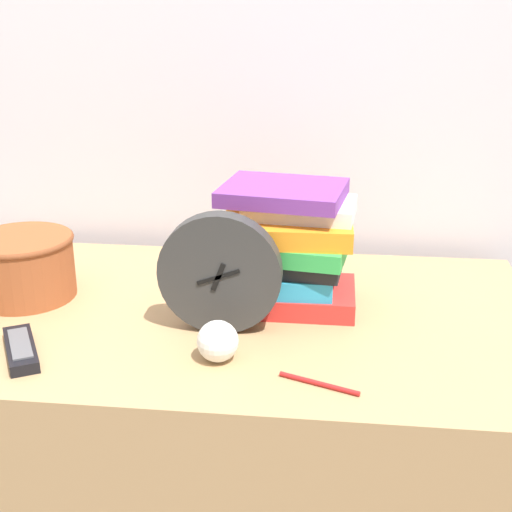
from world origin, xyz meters
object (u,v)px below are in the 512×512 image
(basket, at_px, (23,264))
(crumpled_paper_ball, at_px, (218,341))
(tv_remote, at_px, (21,349))
(desk_clock, at_px, (220,274))
(pen, at_px, (319,384))
(book_stack, at_px, (290,247))

(basket, height_order, crumpled_paper_ball, basket)
(tv_remote, bearing_deg, desk_clock, 22.17)
(tv_remote, bearing_deg, crumpled_paper_ball, 3.44)
(desk_clock, relative_size, tv_remote, 1.41)
(desk_clock, height_order, pen, desk_clock)
(desk_clock, bearing_deg, crumpled_paper_ball, -83.29)
(basket, distance_m, tv_remote, 0.26)
(desk_clock, xyz_separation_m, crumpled_paper_ball, (0.01, -0.11, -0.07))
(tv_remote, distance_m, pen, 0.50)
(tv_remote, relative_size, pen, 1.23)
(crumpled_paper_ball, relative_size, pen, 0.55)
(book_stack, relative_size, pen, 2.09)
(basket, distance_m, crumpled_paper_ball, 0.47)
(basket, bearing_deg, book_stack, 2.28)
(crumpled_paper_ball, xyz_separation_m, pen, (0.17, -0.06, -0.03))
(desk_clock, relative_size, pen, 1.73)
(crumpled_paper_ball, height_order, pen, crumpled_paper_ball)
(book_stack, height_order, pen, book_stack)
(basket, bearing_deg, crumpled_paper_ball, -26.93)
(tv_remote, bearing_deg, pen, -4.95)
(crumpled_paper_ball, bearing_deg, tv_remote, -176.56)
(desk_clock, height_order, basket, desk_clock)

